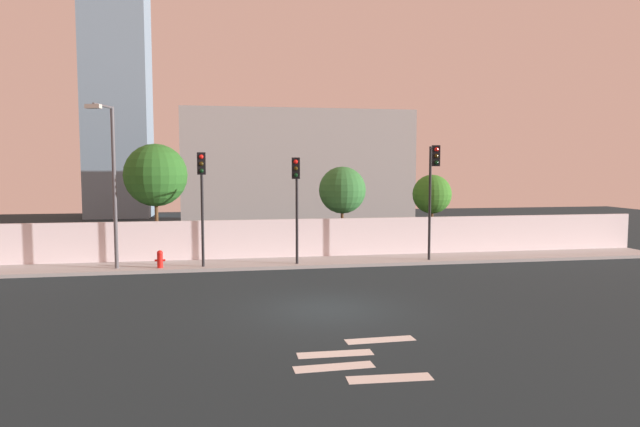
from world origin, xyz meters
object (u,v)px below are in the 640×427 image
fire_hydrant (160,258)px  roadside_tree_midleft (342,190)px  roadside_tree_leftmost (156,175)px  traffic_light_left (202,185)px  street_lamp_curbside (112,174)px  roadside_tree_midright (432,194)px  traffic_light_center (433,178)px  traffic_light_right (296,187)px

fire_hydrant → roadside_tree_midleft: (8.57, 3.05, 2.71)m
roadside_tree_leftmost → roadside_tree_midleft: roadside_tree_leftmost is taller
traffic_light_left → roadside_tree_leftmost: bearing=121.7°
street_lamp_curbside → roadside_tree_midright: size_ratio=1.68×
traffic_light_center → fire_hydrant: size_ratio=6.94×
traffic_light_left → traffic_light_center: traffic_light_center is taller
traffic_light_center → street_lamp_curbside: 13.74m
traffic_light_left → roadside_tree_midright: size_ratio=1.20×
traffic_light_left → street_lamp_curbside: bearing=170.6°
traffic_light_right → street_lamp_curbside: (-7.64, 0.44, 0.58)m
traffic_light_left → street_lamp_curbside: (-3.67, 0.61, 0.43)m
traffic_light_right → roadside_tree_midleft: traffic_light_right is taller
traffic_light_left → roadside_tree_leftmost: 4.30m
traffic_light_left → roadside_tree_leftmost: roadside_tree_leftmost is taller
street_lamp_curbside → roadside_tree_leftmost: (1.42, 3.04, -0.09)m
traffic_light_left → roadside_tree_leftmost: (-2.25, 3.65, 0.34)m
roadside_tree_midright → roadside_tree_midleft: bearing=180.0°
traffic_light_left → street_lamp_curbside: 3.74m
roadside_tree_leftmost → fire_hydrant: bearing=-81.8°
traffic_light_center → roadside_tree_midleft: bearing=131.6°
traffic_light_center → traffic_light_right: traffic_light_center is taller
traffic_light_left → fire_hydrant: bearing=161.6°
traffic_light_left → roadside_tree_midleft: 7.69m
fire_hydrant → roadside_tree_leftmost: (-0.44, 3.05, 3.48)m
traffic_light_center → fire_hydrant: traffic_light_center is taller
traffic_light_right → roadside_tree_midright: traffic_light_right is taller
roadside_tree_midleft → traffic_light_center: bearing=-48.4°
roadside_tree_midleft → roadside_tree_leftmost: bearing=-180.0°
roadside_tree_leftmost → roadside_tree_midright: 13.77m
roadside_tree_midleft → roadside_tree_midright: 4.74m
traffic_light_center → roadside_tree_midright: size_ratio=1.29×
roadside_tree_midleft → roadside_tree_midright: bearing=-0.0°
roadside_tree_leftmost → roadside_tree_midright: bearing=-0.0°
traffic_light_left → roadside_tree_midright: 12.07m
traffic_light_left → traffic_light_right: bearing=2.4°
traffic_light_right → fire_hydrant: size_ratio=6.22×
traffic_light_left → fire_hydrant: size_ratio=6.48×
roadside_tree_midright → traffic_light_left: bearing=-162.4°
traffic_light_right → traffic_light_center: bearing=-2.2°
roadside_tree_leftmost → roadside_tree_midright: roadside_tree_leftmost is taller
fire_hydrant → roadside_tree_midleft: roadside_tree_midleft is taller
traffic_light_left → roadside_tree_midleft: size_ratio=1.09×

